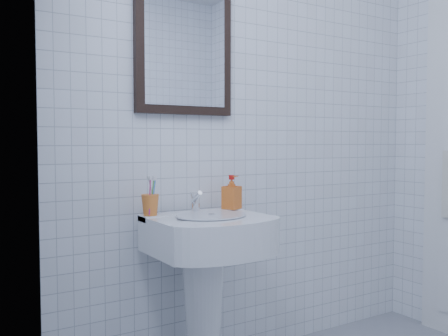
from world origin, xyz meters
TOP-DOWN VIEW (x-y plane):
  - wall_back at (0.00, 1.20)m, footprint 2.20×0.02m
  - wall_left at (-1.10, 0.00)m, footprint 0.02×2.40m
  - washbasin at (-0.43, 0.98)m, footprint 0.51×0.38m
  - faucet at (-0.43, 1.08)m, footprint 0.04×0.09m
  - toothbrush_cup at (-0.65, 1.09)m, footprint 0.10×0.10m
  - soap_dispenser at (-0.23, 1.08)m, footprint 0.10×0.10m
  - wall_mirror at (-0.43, 1.18)m, footprint 0.50×0.04m

SIDE VIEW (x-z plane):
  - washbasin at x=-0.43m, z-range 0.14..0.93m
  - faucet at x=-0.43m, z-range 0.77..0.88m
  - toothbrush_cup at x=-0.65m, z-range 0.79..0.88m
  - soap_dispenser at x=-0.23m, z-range 0.79..0.95m
  - wall_back at x=0.00m, z-range 0.00..2.50m
  - wall_left at x=-1.10m, z-range 0.00..2.50m
  - wall_mirror at x=-0.43m, z-range 1.24..1.86m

